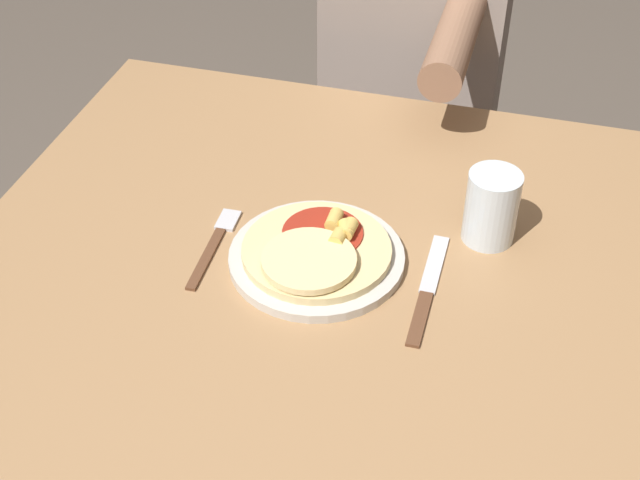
{
  "coord_description": "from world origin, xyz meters",
  "views": [
    {
      "loc": [
        0.25,
        -0.85,
        1.53
      ],
      "look_at": [
        0.0,
        0.04,
        0.76
      ],
      "focal_mm": 50.0,
      "sensor_mm": 36.0,
      "label": 1
    }
  ],
  "objects_px": {
    "dining_table": "(310,334)",
    "pizza": "(320,251)",
    "person_diner": "(415,58)",
    "fork": "(215,242)",
    "drinking_glass": "(491,207)",
    "plate": "(320,258)",
    "knife": "(427,290)"
  },
  "relations": [
    {
      "from": "dining_table",
      "to": "pizza",
      "type": "bearing_deg",
      "value": 79.81
    },
    {
      "from": "drinking_glass",
      "to": "fork",
      "type": "bearing_deg",
      "value": -162.23
    },
    {
      "from": "fork",
      "to": "knife",
      "type": "relative_size",
      "value": 0.8
    },
    {
      "from": "fork",
      "to": "knife",
      "type": "height_order",
      "value": "same"
    },
    {
      "from": "fork",
      "to": "drinking_glass",
      "type": "bearing_deg",
      "value": 17.77
    },
    {
      "from": "pizza",
      "to": "fork",
      "type": "xyz_separation_m",
      "value": [
        -0.15,
        0.0,
        -0.02
      ]
    },
    {
      "from": "dining_table",
      "to": "fork",
      "type": "height_order",
      "value": "fork"
    },
    {
      "from": "dining_table",
      "to": "drinking_glass",
      "type": "xyz_separation_m",
      "value": [
        0.22,
        0.15,
        0.16
      ]
    },
    {
      "from": "plate",
      "to": "drinking_glass",
      "type": "bearing_deg",
      "value": 28.53
    },
    {
      "from": "fork",
      "to": "drinking_glass",
      "type": "relative_size",
      "value": 1.63
    },
    {
      "from": "drinking_glass",
      "to": "person_diner",
      "type": "relative_size",
      "value": 0.09
    },
    {
      "from": "pizza",
      "to": "fork",
      "type": "relative_size",
      "value": 1.17
    },
    {
      "from": "pizza",
      "to": "person_diner",
      "type": "bearing_deg",
      "value": 90.25
    },
    {
      "from": "fork",
      "to": "knife",
      "type": "xyz_separation_m",
      "value": [
        0.31,
        -0.02,
        0.0
      ]
    },
    {
      "from": "pizza",
      "to": "dining_table",
      "type": "bearing_deg",
      "value": -100.19
    },
    {
      "from": "dining_table",
      "to": "person_diner",
      "type": "bearing_deg",
      "value": 89.78
    },
    {
      "from": "plate",
      "to": "fork",
      "type": "height_order",
      "value": "plate"
    },
    {
      "from": "knife",
      "to": "person_diner",
      "type": "relative_size",
      "value": 0.19
    },
    {
      "from": "plate",
      "to": "drinking_glass",
      "type": "distance_m",
      "value": 0.25
    },
    {
      "from": "fork",
      "to": "person_diner",
      "type": "bearing_deg",
      "value": 78.29
    },
    {
      "from": "plate",
      "to": "person_diner",
      "type": "bearing_deg",
      "value": 90.16
    },
    {
      "from": "fork",
      "to": "person_diner",
      "type": "height_order",
      "value": "person_diner"
    },
    {
      "from": "drinking_glass",
      "to": "pizza",
      "type": "bearing_deg",
      "value": -150.59
    },
    {
      "from": "pizza",
      "to": "person_diner",
      "type": "height_order",
      "value": "person_diner"
    },
    {
      "from": "drinking_glass",
      "to": "person_diner",
      "type": "xyz_separation_m",
      "value": [
        -0.22,
        0.61,
        -0.12
      ]
    },
    {
      "from": "knife",
      "to": "person_diner",
      "type": "xyz_separation_m",
      "value": [
        -0.16,
        0.75,
        -0.07
      ]
    },
    {
      "from": "dining_table",
      "to": "plate",
      "type": "relative_size",
      "value": 4.12
    },
    {
      "from": "person_diner",
      "to": "drinking_glass",
      "type": "bearing_deg",
      "value": -70.48
    },
    {
      "from": "knife",
      "to": "fork",
      "type": "bearing_deg",
      "value": 176.72
    },
    {
      "from": "pizza",
      "to": "drinking_glass",
      "type": "height_order",
      "value": "drinking_glass"
    },
    {
      "from": "plate",
      "to": "fork",
      "type": "xyz_separation_m",
      "value": [
        -0.15,
        -0.0,
        -0.0
      ]
    },
    {
      "from": "plate",
      "to": "fork",
      "type": "distance_m",
      "value": 0.15
    }
  ]
}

